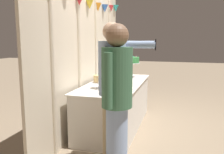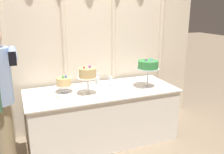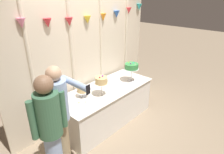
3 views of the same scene
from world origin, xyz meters
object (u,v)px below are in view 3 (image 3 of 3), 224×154
at_px(wine_glass, 108,80).
at_px(tealight_far_left, 79,102).
at_px(guest_man_pink_jacket, 50,127).
at_px(cake_display_center, 101,81).
at_px(cake_table, 106,105).
at_px(cake_display_leftmost, 83,90).
at_px(tealight_near_left, 85,102).
at_px(flower_vase, 99,82).
at_px(cake_display_rightmost, 132,67).
at_px(guest_girl_blue_dress, 59,115).

height_order(wine_glass, tealight_far_left, wine_glass).
bearing_deg(guest_man_pink_jacket, cake_display_center, 13.42).
relative_size(cake_table, cake_display_leftmost, 8.56).
distance_m(cake_display_leftmost, tealight_near_left, 0.28).
bearing_deg(tealight_far_left, cake_display_leftmost, 33.77).
distance_m(flower_vase, tealight_near_left, 0.68).
xyz_separation_m(cake_display_leftmost, tealight_near_left, (-0.12, -0.21, -0.12)).
distance_m(cake_display_center, tealight_far_left, 0.54).
height_order(cake_display_leftmost, cake_display_rightmost, cake_display_rightmost).
relative_size(cake_display_leftmost, cake_display_rightmost, 0.56).
bearing_deg(tealight_near_left, cake_display_leftmost, 59.76).
height_order(wine_glass, guest_girl_blue_dress, guest_girl_blue_dress).
bearing_deg(wine_glass, flower_vase, 159.52).
relative_size(flower_vase, guest_girl_blue_dress, 0.12).
relative_size(cake_display_center, guest_man_pink_jacket, 0.24).
distance_m(flower_vase, guest_girl_blue_dress, 1.34).
distance_m(cake_display_center, guest_man_pink_jacket, 1.28).
bearing_deg(wine_glass, cake_display_rightmost, -29.09).
distance_m(cake_display_center, wine_glass, 0.49).
relative_size(cake_table, tealight_near_left, 44.55).
relative_size(wine_glass, flower_vase, 0.71).
distance_m(cake_table, cake_display_center, 0.69).
bearing_deg(guest_man_pink_jacket, flower_vase, 21.92).
distance_m(cake_display_center, tealight_near_left, 0.47).
distance_m(wine_glass, guest_girl_blue_dress, 1.49).
bearing_deg(cake_display_leftmost, tealight_near_left, -120.24).
bearing_deg(cake_display_rightmost, tealight_near_left, 178.49).
bearing_deg(cake_table, wine_glass, 34.01).
height_order(cake_display_rightmost, guest_man_pink_jacket, guest_man_pink_jacket).
distance_m(cake_table, cake_display_leftmost, 0.71).
bearing_deg(guest_girl_blue_dress, cake_table, 13.60).
relative_size(cake_table, tealight_far_left, 48.86).
xyz_separation_m(cake_table, tealight_far_left, (-0.69, -0.03, 0.38)).
bearing_deg(cake_display_rightmost, flower_vase, 153.17).
height_order(cake_display_center, guest_man_pink_jacket, guest_man_pink_jacket).
relative_size(tealight_near_left, guest_girl_blue_dress, 0.03).
bearing_deg(tealight_far_left, tealight_near_left, -45.94).
xyz_separation_m(cake_table, guest_girl_blue_dress, (-1.25, -0.30, 0.55)).
bearing_deg(flower_vase, wine_glass, -20.48).
distance_m(cake_display_leftmost, cake_display_center, 0.37).
relative_size(tealight_far_left, tealight_near_left, 0.91).
distance_m(cake_table, guest_man_pink_jacket, 1.60).
bearing_deg(cake_display_rightmost, guest_girl_blue_dress, -174.97).
height_order(cake_display_center, tealight_near_left, cake_display_center).
bearing_deg(cake_table, tealight_near_left, -170.31).
bearing_deg(guest_girl_blue_dress, cake_display_rightmost, 5.03).
bearing_deg(cake_display_rightmost, guest_man_pink_jacket, -172.66).
distance_m(wine_glass, tealight_far_left, 0.88).
bearing_deg(flower_vase, cake_display_rightmost, -26.83).
bearing_deg(flower_vase, cake_display_center, -127.29).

